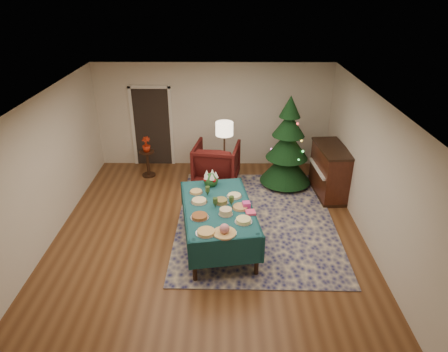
{
  "coord_description": "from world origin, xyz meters",
  "views": [
    {
      "loc": [
        0.33,
        -6.38,
        4.53
      ],
      "look_at": [
        0.29,
        0.61,
        1.05
      ],
      "focal_mm": 32.0,
      "sensor_mm": 36.0,
      "label": 1
    }
  ],
  "objects_px": {
    "armchair": "(216,161)",
    "potted_plant": "(146,147)",
    "gift_box": "(246,205)",
    "side_table": "(148,164)",
    "buffet_table": "(218,214)",
    "piano": "(330,172)",
    "floor_lamp": "(224,133)",
    "christmas_tree": "(287,147)"
  },
  "relations": [
    {
      "from": "potted_plant",
      "to": "buffet_table",
      "type": "bearing_deg",
      "value": -57.86
    },
    {
      "from": "side_table",
      "to": "piano",
      "type": "height_order",
      "value": "piano"
    },
    {
      "from": "gift_box",
      "to": "christmas_tree",
      "type": "distance_m",
      "value": 2.71
    },
    {
      "from": "gift_box",
      "to": "side_table",
      "type": "bearing_deg",
      "value": 128.33
    },
    {
      "from": "armchair",
      "to": "side_table",
      "type": "height_order",
      "value": "armchair"
    },
    {
      "from": "potted_plant",
      "to": "christmas_tree",
      "type": "distance_m",
      "value": 3.44
    },
    {
      "from": "buffet_table",
      "to": "piano",
      "type": "relative_size",
      "value": 1.65
    },
    {
      "from": "christmas_tree",
      "to": "piano",
      "type": "xyz_separation_m",
      "value": [
        0.94,
        -0.46,
        -0.43
      ]
    },
    {
      "from": "floor_lamp",
      "to": "side_table",
      "type": "relative_size",
      "value": 2.46
    },
    {
      "from": "floor_lamp",
      "to": "potted_plant",
      "type": "distance_m",
      "value": 2.12
    },
    {
      "from": "buffet_table",
      "to": "christmas_tree",
      "type": "height_order",
      "value": "christmas_tree"
    },
    {
      "from": "potted_plant",
      "to": "christmas_tree",
      "type": "height_order",
      "value": "christmas_tree"
    },
    {
      "from": "armchair",
      "to": "floor_lamp",
      "type": "xyz_separation_m",
      "value": [
        0.19,
        -0.36,
        0.86
      ]
    },
    {
      "from": "gift_box",
      "to": "christmas_tree",
      "type": "relative_size",
      "value": 0.06
    },
    {
      "from": "buffet_table",
      "to": "side_table",
      "type": "bearing_deg",
      "value": 122.14
    },
    {
      "from": "armchair",
      "to": "potted_plant",
      "type": "xyz_separation_m",
      "value": [
        -1.74,
        0.27,
        0.24
      ]
    },
    {
      "from": "piano",
      "to": "floor_lamp",
      "type": "bearing_deg",
      "value": 172.92
    },
    {
      "from": "gift_box",
      "to": "side_table",
      "type": "xyz_separation_m",
      "value": [
        -2.34,
        2.96,
        -0.56
      ]
    },
    {
      "from": "gift_box",
      "to": "buffet_table",
      "type": "bearing_deg",
      "value": 174.71
    },
    {
      "from": "potted_plant",
      "to": "floor_lamp",
      "type": "bearing_deg",
      "value": -17.94
    },
    {
      "from": "piano",
      "to": "potted_plant",
      "type": "bearing_deg",
      "value": 167.97
    },
    {
      "from": "gift_box",
      "to": "piano",
      "type": "distance_m",
      "value": 2.87
    },
    {
      "from": "potted_plant",
      "to": "christmas_tree",
      "type": "xyz_separation_m",
      "value": [
        3.41,
        -0.47,
        0.22
      ]
    },
    {
      "from": "floor_lamp",
      "to": "gift_box",
      "type": "bearing_deg",
      "value": -80.1
    },
    {
      "from": "armchair",
      "to": "christmas_tree",
      "type": "relative_size",
      "value": 0.48
    },
    {
      "from": "armchair",
      "to": "side_table",
      "type": "xyz_separation_m",
      "value": [
        -1.74,
        0.27,
        -0.21
      ]
    },
    {
      "from": "gift_box",
      "to": "armchair",
      "type": "relative_size",
      "value": 0.12
    },
    {
      "from": "armchair",
      "to": "christmas_tree",
      "type": "xyz_separation_m",
      "value": [
        1.67,
        -0.2,
        0.46
      ]
    },
    {
      "from": "buffet_table",
      "to": "piano",
      "type": "height_order",
      "value": "piano"
    },
    {
      "from": "christmas_tree",
      "to": "potted_plant",
      "type": "bearing_deg",
      "value": 172.19
    },
    {
      "from": "piano",
      "to": "side_table",
      "type": "bearing_deg",
      "value": 167.97
    },
    {
      "from": "gift_box",
      "to": "piano",
      "type": "xyz_separation_m",
      "value": [
        2.0,
        2.03,
        -0.31
      ]
    },
    {
      "from": "buffet_table",
      "to": "gift_box",
      "type": "relative_size",
      "value": 17.3
    },
    {
      "from": "gift_box",
      "to": "floor_lamp",
      "type": "relative_size",
      "value": 0.08
    },
    {
      "from": "buffet_table",
      "to": "armchair",
      "type": "bearing_deg",
      "value": 91.96
    },
    {
      "from": "buffet_table",
      "to": "gift_box",
      "type": "bearing_deg",
      "value": -5.29
    },
    {
      "from": "potted_plant",
      "to": "armchair",
      "type": "bearing_deg",
      "value": -8.74
    },
    {
      "from": "christmas_tree",
      "to": "side_table",
      "type": "bearing_deg",
      "value": 172.19
    },
    {
      "from": "buffet_table",
      "to": "piano",
      "type": "bearing_deg",
      "value": 38.33
    },
    {
      "from": "side_table",
      "to": "potted_plant",
      "type": "relative_size",
      "value": 1.77
    },
    {
      "from": "buffet_table",
      "to": "gift_box",
      "type": "distance_m",
      "value": 0.56
    },
    {
      "from": "armchair",
      "to": "buffet_table",
      "type": "bearing_deg",
      "value": 101.39
    }
  ]
}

